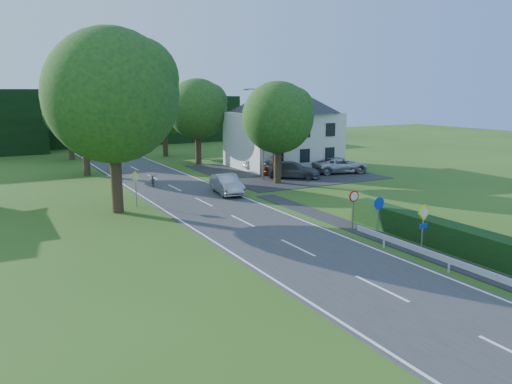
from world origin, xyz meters
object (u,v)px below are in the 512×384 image
moving_car (227,184)px  parked_car_red (287,169)px  parked_car_grey (292,170)px  motorcycle (153,179)px  parked_car_silver_a (267,162)px  parasol (277,165)px  parked_car_silver_b (341,165)px  streetlight (262,129)px

moving_car → parked_car_red: (8.13, 4.30, 0.02)m
parked_car_grey → motorcycle: bearing=118.9°
moving_car → parked_car_red: 9.19m
parked_car_silver_a → parasol: bearing=174.0°
parked_car_silver_a → motorcycle: bearing=111.0°
parked_car_grey → parked_car_silver_b: 5.54m
parked_car_grey → parked_car_silver_b: bearing=-48.8°
parked_car_red → parked_car_silver_b: (5.71, -0.58, -0.02)m
moving_car → parked_car_silver_a: 12.29m
parked_car_silver_a → parked_car_silver_b: size_ratio=0.90×
parked_car_silver_a → moving_car: bearing=144.3°
moving_car → parked_car_silver_a: bearing=54.0°
motorcycle → parked_car_silver_b: 17.89m
parked_car_red → parked_car_grey: parked_car_red is taller
parked_car_red → streetlight: bearing=118.6°
parked_car_silver_b → streetlight: bearing=101.0°
motorcycle → parked_car_silver_b: size_ratio=0.35×
streetlight → parked_car_silver_a: 6.75m
parked_car_grey → parked_car_silver_b: size_ratio=0.94×
parked_car_silver_b → parasol: bearing=90.1°
moving_car → parked_car_grey: bearing=31.9°
parked_car_grey → parked_car_silver_b: parked_car_silver_b is taller
streetlight → parked_car_silver_b: bearing=-2.7°
motorcycle → parasol: 11.59m
parked_car_silver_a → parked_car_grey: (-0.28, -5.18, -0.06)m
streetlight → parked_car_silver_a: streetlight is taller
moving_car → parasol: bearing=42.6°
moving_car → parked_car_silver_b: 14.33m
parked_car_grey → moving_car: bearing=153.7°
parked_car_silver_b → parasol: parasol is taller
parked_car_silver_b → parasol: (-6.19, 1.50, 0.23)m
parked_car_silver_a → parked_car_red: bearing=-177.2°
parked_car_silver_a → parasol: (-0.93, -3.58, 0.18)m
parked_car_red → parked_car_silver_a: bearing=19.1°
streetlight → motorcycle: 10.24m
parked_car_red → parasol: bearing=52.4°
moving_car → parked_car_silver_b: (13.84, 3.72, -0.00)m
moving_car → parked_car_grey: moving_car is taller
moving_car → parked_car_red: size_ratio=1.01×
moving_car → parasol: parasol is taller
parked_car_silver_a → parked_car_grey: bearing=-174.6°
moving_car → parked_car_red: bearing=36.2°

